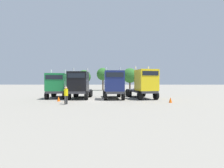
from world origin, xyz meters
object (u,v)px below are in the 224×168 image
Objects in this scene: semi_truck_black at (79,85)px; visitor_in_hivis at (66,94)px; semi_truck_yellow at (144,84)px; semi_truck_navy at (113,84)px; traffic_cone_far at (170,100)px; traffic_cone_mid at (59,99)px; semi_truck_green at (57,86)px; traffic_cone_near at (66,99)px.

semi_truck_black reaches higher than visitor_in_hivis.
semi_truck_black is 8.63m from semi_truck_yellow.
traffic_cone_far is at bearing 55.71° from semi_truck_navy.
visitor_in_hivis is 3.00× the size of traffic_cone_mid.
semi_truck_yellow is 11.42× the size of traffic_cone_far.
semi_truck_green is at bearing -44.83° from visitor_in_hivis.
visitor_in_hivis is 2.61× the size of traffic_cone_near.
traffic_cone_far is at bearing -4.67° from traffic_cone_mid.
visitor_in_hivis is at bearing -72.52° from semi_truck_yellow.
traffic_cone_mid is at bearing -38.41° from semi_truck_black.
semi_truck_black is at bearing -100.85° from semi_truck_yellow.
semi_truck_green is 3.68m from traffic_cone_mid.
traffic_cone_near is (2.49, -4.27, -1.43)m from semi_truck_green.
semi_truck_navy is 6.49m from traffic_cone_near.
semi_truck_green is 0.94× the size of semi_truck_navy.
semi_truck_yellow is at bearing 22.69° from traffic_cone_near.
semi_truck_navy reaches higher than semi_truck_black.
traffic_cone_near is (-0.42, 1.28, -0.70)m from visitor_in_hivis.
semi_truck_navy is at bearing -97.38° from semi_truck_yellow.
semi_truck_navy is 4.12m from semi_truck_yellow.
visitor_in_hivis reaches higher than traffic_cone_far.
semi_truck_green reaches higher than traffic_cone_far.
traffic_cone_far is at bearing 0.57° from traffic_cone_near.
traffic_cone_mid is 1.01× the size of traffic_cone_far.
visitor_in_hivis is (2.92, -5.54, -0.73)m from semi_truck_green.
traffic_cone_near is at bearing -11.77° from semi_truck_black.
visitor_in_hivis is at bearing 19.59° from semi_truck_green.
traffic_cone_near is at bearing -179.43° from traffic_cone_far.
semi_truck_navy is 0.93× the size of semi_truck_yellow.
semi_truck_navy is 10.54× the size of traffic_cone_mid.
semi_truck_navy is 9.14× the size of traffic_cone_near.
semi_truck_black is 0.88× the size of semi_truck_yellow.
semi_truck_black is 9.90× the size of traffic_cone_mid.
semi_truck_black is 3.49m from traffic_cone_mid.
semi_truck_black is at bearing 70.33° from semi_truck_green.
semi_truck_green reaches higher than traffic_cone_mid.
semi_truck_black is 9.99× the size of traffic_cone_far.
traffic_cone_near reaches higher than traffic_cone_mid.
semi_truck_navy is at bearing -117.59° from visitor_in_hivis.
visitor_in_hivis is at bearing -172.83° from traffic_cone_far.
semi_truck_green is 1.01× the size of semi_truck_black.
semi_truck_black is 4.97m from visitor_in_hivis.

